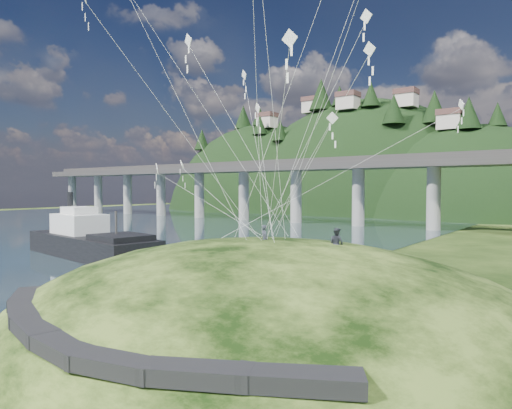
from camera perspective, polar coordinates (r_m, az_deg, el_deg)
The scene contains 10 objects.
ground at distance 32.70m, azimuth -12.28°, elevation -12.51°, with size 320.00×320.00×0.00m, color black.
water at distance 108.81m, azimuth -25.40°, elevation -2.43°, with size 240.00×240.00×0.00m, color #283D4A.
grass_hill at distance 29.40m, azimuth 1.67°, elevation -17.21°, with size 36.00×32.00×13.00m.
footpath at distance 20.71m, azimuth -19.37°, elevation -15.26°, with size 22.29×5.84×0.83m.
bridge at distance 103.85m, azimuth 7.66°, elevation 2.90°, with size 160.00×11.00×15.00m.
far_ridge at distance 158.82m, azimuth 11.36°, elevation -3.60°, with size 153.00×70.00×94.50m.
work_barge at distance 57.84m, azimuth -20.11°, elevation -4.27°, with size 22.60×8.83×7.70m.
wooden_dock at distance 38.57m, azimuth -12.58°, elevation -9.54°, with size 15.03×7.50×1.08m.
kite_flyers at distance 28.23m, azimuth 7.62°, elevation -2.81°, with size 5.04×2.69×1.97m.
kite_swarm at distance 29.81m, azimuth -0.64°, elevation 22.73°, with size 20.34×15.92×18.93m.
Camera 1 is at (23.91, -20.74, 8.22)m, focal length 32.00 mm.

